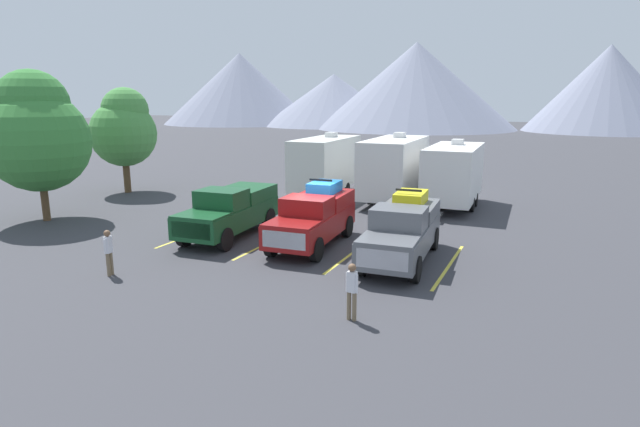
% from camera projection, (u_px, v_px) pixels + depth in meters
% --- Properties ---
extents(ground_plane, '(240.00, 240.00, 0.00)m').
position_uv_depth(ground_plane, '(315.00, 244.00, 21.23)').
color(ground_plane, '#38383D').
extents(pickup_truck_a, '(2.51, 5.83, 2.16)m').
position_uv_depth(pickup_truck_a, '(231.00, 210.00, 22.33)').
color(pickup_truck_a, '#144723').
rests_on(pickup_truck_a, ground).
extents(pickup_truck_b, '(2.44, 5.64, 2.60)m').
position_uv_depth(pickup_truck_b, '(314.00, 216.00, 21.01)').
color(pickup_truck_b, maroon).
rests_on(pickup_truck_b, ground).
extents(pickup_truck_c, '(2.45, 6.02, 2.53)m').
position_uv_depth(pickup_truck_c, '(403.00, 229.00, 19.00)').
color(pickup_truck_c, '#595B60').
rests_on(pickup_truck_c, ground).
extents(lot_stripe_a, '(0.12, 5.50, 0.01)m').
position_uv_depth(lot_stripe_a, '(198.00, 232.00, 23.09)').
color(lot_stripe_a, gold).
rests_on(lot_stripe_a, ground).
extents(lot_stripe_b, '(0.12, 5.50, 0.01)m').
position_uv_depth(lot_stripe_b, '(270.00, 242.00, 21.56)').
color(lot_stripe_b, gold).
rests_on(lot_stripe_b, ground).
extents(lot_stripe_c, '(0.12, 5.50, 0.01)m').
position_uv_depth(lot_stripe_c, '(353.00, 253.00, 20.04)').
color(lot_stripe_c, gold).
rests_on(lot_stripe_c, ground).
extents(lot_stripe_d, '(0.12, 5.50, 0.01)m').
position_uv_depth(lot_stripe_d, '(449.00, 266.00, 18.52)').
color(lot_stripe_d, gold).
rests_on(lot_stripe_d, ground).
extents(camper_trailer_a, '(2.63, 7.51, 3.82)m').
position_uv_depth(camper_trailer_a, '(325.00, 163.00, 31.42)').
color(camper_trailer_a, silver).
rests_on(camper_trailer_a, ground).
extents(camper_trailer_b, '(2.82, 7.83, 3.94)m').
position_uv_depth(camper_trailer_b, '(394.00, 166.00, 29.39)').
color(camper_trailer_b, white).
rests_on(camper_trailer_b, ground).
extents(camper_trailer_c, '(2.75, 7.36, 3.67)m').
position_uv_depth(camper_trailer_c, '(454.00, 172.00, 27.98)').
color(camper_trailer_c, white).
rests_on(camper_trailer_c, ground).
extents(person_a, '(0.22, 0.35, 1.59)m').
position_uv_depth(person_a, '(108.00, 250.00, 17.33)').
color(person_a, '#726047').
rests_on(person_a, ground).
extents(person_b, '(0.35, 0.22, 1.61)m').
position_uv_depth(person_b, '(352.00, 288.00, 13.81)').
color(person_b, '#726047').
rests_on(person_b, ground).
extents(tree_a, '(4.81, 4.81, 7.24)m').
position_uv_depth(tree_a, '(37.00, 132.00, 24.48)').
color(tree_a, brown).
rests_on(tree_a, ground).
extents(tree_b, '(4.06, 4.06, 6.55)m').
position_uv_depth(tree_b, '(124.00, 128.00, 32.07)').
color(tree_b, brown).
rests_on(tree_b, ground).
extents(mountain_ridge, '(156.19, 40.97, 16.20)m').
position_uv_depth(mountain_ridge, '(470.00, 93.00, 96.68)').
color(mountain_ridge, gray).
rests_on(mountain_ridge, ground).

